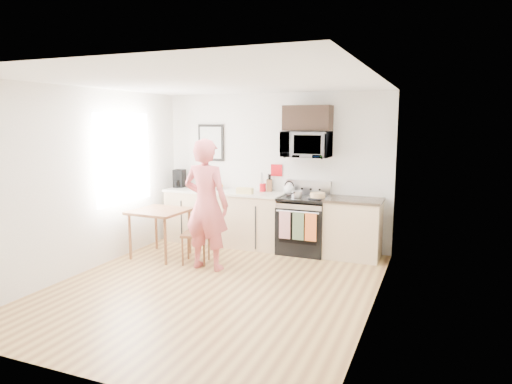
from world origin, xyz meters
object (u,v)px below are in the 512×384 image
at_px(range, 303,226).
at_px(chair, 204,225).
at_px(person, 206,205).
at_px(dining_table, 160,215).
at_px(cake, 318,196).
at_px(microwave, 307,144).

height_order(range, chair, range).
bearing_deg(person, range, -127.52).
height_order(person, dining_table, person).
height_order(range, dining_table, range).
bearing_deg(dining_table, range, 27.68).
height_order(person, cake, person).
relative_size(range, dining_table, 1.45).
distance_m(range, person, 1.78).
distance_m(dining_table, chair, 0.82).
distance_m(microwave, dining_table, 2.59).
distance_m(person, dining_table, 1.04).
relative_size(range, microwave, 1.53).
relative_size(chair, cake, 3.16).
distance_m(range, chair, 1.67).
xyz_separation_m(range, microwave, (-0.00, 0.10, 1.32)).
relative_size(person, dining_table, 2.36).
height_order(chair, cake, cake).
xyz_separation_m(range, dining_table, (-2.04, -1.07, 0.23)).
distance_m(range, microwave, 1.33).
relative_size(person, cake, 6.56).
xyz_separation_m(dining_table, chair, (0.81, -0.05, -0.08)).
distance_m(microwave, chair, 2.09).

